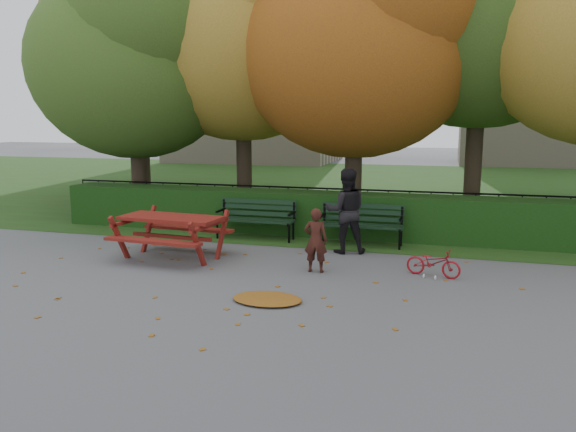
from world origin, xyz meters
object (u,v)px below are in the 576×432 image
(tree_a, at_px, (140,49))
(bench_right, at_px, (361,221))
(tree_b, at_px, (251,17))
(picnic_table, at_px, (171,226))
(tree_f, at_px, (143,27))
(child, at_px, (316,240))
(bench_left, at_px, (256,216))
(adult, at_px, (346,211))
(tree_c, at_px, (368,30))
(bicycle, at_px, (433,263))

(tree_a, height_order, bench_right, tree_a)
(tree_b, distance_m, bench_right, 6.76)
(bench_right, height_order, picnic_table, picnic_table)
(tree_f, distance_m, child, 12.23)
(tree_a, distance_m, child, 8.24)
(tree_b, height_order, bench_left, tree_b)
(adult, bearing_deg, tree_b, -65.36)
(tree_b, bearing_deg, bench_right, -40.67)
(bench_right, distance_m, adult, 0.90)
(tree_f, distance_m, bench_right, 11.19)
(tree_c, relative_size, bicycle, 8.45)
(tree_f, bearing_deg, tree_c, -22.35)
(tree_b, bearing_deg, bicycle, -45.31)
(child, distance_m, adult, 1.65)
(bench_right, xyz_separation_m, adult, (-0.20, -0.80, 0.35))
(bench_right, distance_m, bicycle, 2.67)
(tree_f, relative_size, picnic_table, 4.41)
(tree_a, xyz_separation_m, tree_b, (2.74, 1.17, 0.88))
(tree_b, height_order, tree_f, tree_f)
(tree_b, xyz_separation_m, bench_left, (1.14, -3.04, -4.88))
(picnic_table, relative_size, bicycle, 2.20)
(tree_b, distance_m, tree_f, 5.32)
(tree_c, bearing_deg, bench_right, -83.30)
(tree_c, relative_size, bench_right, 4.44)
(bicycle, bearing_deg, bench_right, 51.14)
(tree_c, height_order, adult, tree_c)
(bench_left, bearing_deg, child, -51.10)
(picnic_table, bearing_deg, bench_right, 37.69)
(tree_c, distance_m, tree_f, 8.66)
(tree_a, distance_m, tree_f, 4.31)
(child, bearing_deg, tree_b, -63.63)
(tree_f, bearing_deg, tree_a, -62.02)
(tree_b, height_order, tree_c, tree_b)
(tree_f, distance_m, bench_left, 9.56)
(bench_left, relative_size, bicycle, 1.90)
(tree_c, bearing_deg, tree_b, 166.55)
(tree_a, xyz_separation_m, bicycle, (7.87, -4.01, -4.27))
(child, bearing_deg, tree_a, -39.44)
(tree_a, distance_m, adult, 7.59)
(child, xyz_separation_m, bicycle, (2.04, 0.27, -0.33))
(tree_c, bearing_deg, adult, -88.85)
(tree_f, relative_size, bench_right, 5.10)
(tree_c, height_order, child, tree_c)
(tree_a, height_order, adult, tree_a)
(bench_left, height_order, bench_right, same)
(bench_left, bearing_deg, adult, -20.04)
(tree_c, xyz_separation_m, adult, (0.06, -3.06, -3.96))
(bicycle, bearing_deg, tree_b, 59.33)
(picnic_table, height_order, child, child)
(tree_a, distance_m, bicycle, 9.81)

